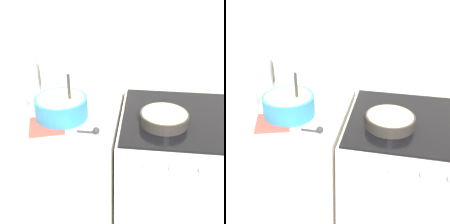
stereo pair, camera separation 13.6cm
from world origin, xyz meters
TOP-DOWN VIEW (x-y plane):
  - wall_back at (0.00, 0.70)m, footprint 4.46×0.05m
  - countertop_cabinet at (-0.37, 0.34)m, footprint 0.73×0.68m
  - stove at (0.37, 0.34)m, footprint 0.70×0.69m
  - mixing_bowl at (-0.31, 0.26)m, footprint 0.29×0.29m
  - baking_pan at (0.25, 0.26)m, footprint 0.26×0.26m
  - storage_jar_left at (-0.62, 0.57)m, footprint 0.16×0.16m
  - storage_jar_middle at (-0.41, 0.57)m, footprint 0.17×0.17m
  - tin_can at (-0.55, 0.28)m, footprint 0.07×0.07m
  - recipe_page at (-0.36, 0.15)m, footprint 0.24×0.25m
  - measuring_spoon at (-0.10, 0.11)m, footprint 0.12×0.04m

SIDE VIEW (x-z plane):
  - stove at x=0.37m, z-range 0.00..0.90m
  - countertop_cabinet at x=-0.37m, z-range 0.00..0.90m
  - recipe_page at x=-0.36m, z-range 0.90..0.91m
  - measuring_spoon at x=-0.10m, z-range 0.90..0.94m
  - baking_pan at x=0.25m, z-range 0.91..0.97m
  - tin_can at x=-0.55m, z-range 0.90..1.01m
  - mixing_bowl at x=-0.31m, z-range 0.84..1.10m
  - storage_jar_left at x=-0.62m, z-range 0.89..1.11m
  - storage_jar_middle at x=-0.41m, z-range 0.89..1.14m
  - wall_back at x=0.00m, z-range 0.00..2.40m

